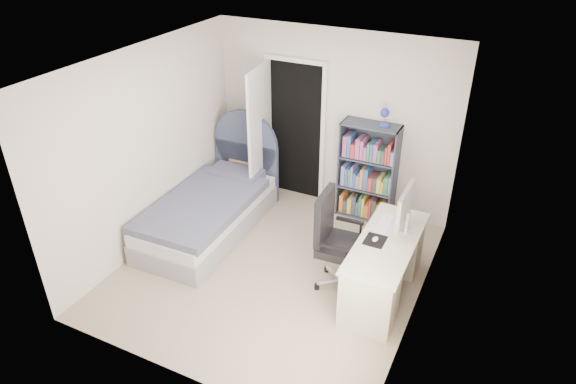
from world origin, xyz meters
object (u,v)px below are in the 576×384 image
at_px(bed, 212,208).
at_px(desk, 385,265).
at_px(floor_lamp, 258,162).
at_px(nightstand, 249,164).
at_px(office_chair, 336,237).
at_px(bookcase, 368,175).

relative_size(bed, desk, 1.49).
height_order(floor_lamp, desk, floor_lamp).
bearing_deg(bed, floor_lamp, 83.35).
height_order(bed, floor_lamp, bed).
bearing_deg(nightstand, floor_lamp, -24.73).
relative_size(floor_lamp, desk, 0.88).
bearing_deg(floor_lamp, desk, -29.95).
relative_size(bed, office_chair, 1.86).
xyz_separation_m(nightstand, office_chair, (1.97, -1.52, 0.22)).
distance_m(nightstand, bookcase, 1.84).
xyz_separation_m(bed, floor_lamp, (0.12, 1.06, 0.23)).
relative_size(floor_lamp, office_chair, 1.11).
distance_m(floor_lamp, office_chair, 2.28).
bearing_deg(nightstand, bookcase, 1.74).
bearing_deg(bookcase, bed, -145.39).
bearing_deg(desk, office_chair, -171.46).
bearing_deg(office_chair, bookcase, 95.34).
bearing_deg(bed, nightstand, 93.99).
xyz_separation_m(bed, desk, (2.45, -0.29, 0.09)).
relative_size(bed, floor_lamp, 1.68).
relative_size(nightstand, office_chair, 0.55).
height_order(nightstand, office_chair, office_chair).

